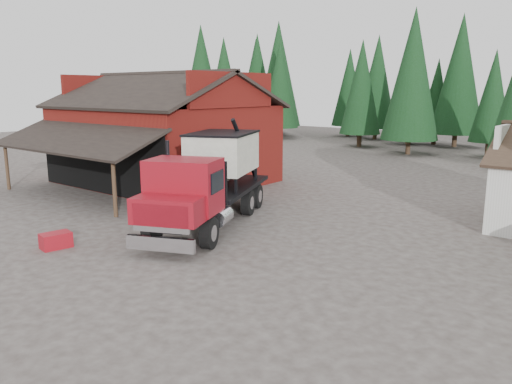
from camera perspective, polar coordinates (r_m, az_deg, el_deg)
The scene contains 7 objects.
ground at distance 19.46m, azimuth -11.02°, elevation -6.57°, with size 120.00×120.00×0.00m, color #3E3531.
red_barn at distance 33.47m, azimuth -10.53°, elevation 5.73°, with size 12.80×13.63×7.18m.
conifer_backdrop at distance 56.02m, azimuth 23.83°, elevation 4.46°, with size 76.00×16.00×16.00m, color black, non-canonical shape.
near_pine_a at distance 53.86m, azimuth -3.66°, elevation 11.99°, with size 4.40×4.40×11.40m.
near_pine_d at distance 49.36m, azimuth 17.45°, elevation 12.69°, with size 5.28×5.28×13.40m.
feed_truck at distance 22.42m, azimuth -5.26°, elevation 1.75°, with size 6.67×10.58×4.67m.
equip_box at distance 20.81m, azimuth -21.90°, elevation -5.16°, with size 0.70×1.10×0.60m, color maroon.
Camera 1 is at (14.23, -11.85, 5.99)m, focal length 35.00 mm.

